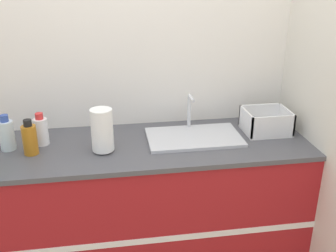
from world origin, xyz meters
TOP-DOWN VIEW (x-y plane):
  - wall_back at (0.00, 0.70)m, footprint 4.39×0.06m
  - wall_right at (1.02, 0.33)m, footprint 0.06×2.67m
  - counter_cabinet at (0.00, 0.33)m, footprint 2.01×0.69m
  - sink at (0.29, 0.36)m, footprint 0.59×0.36m
  - paper_towel_roll at (-0.28, 0.26)m, footprint 0.13×0.13m
  - dish_rack at (0.78, 0.39)m, footprint 0.29×0.25m
  - bottle_white_spray at (-0.65, 0.42)m, footprint 0.08×0.08m
  - bottle_amber at (-0.69, 0.29)m, footprint 0.08×0.08m
  - bottle_clear at (-0.84, 0.38)m, footprint 0.09×0.09m

SIDE VIEW (x-z plane):
  - counter_cabinet at x=0.00m, z-range 0.00..0.92m
  - sink at x=0.29m, z-range 0.81..1.06m
  - dish_rack at x=0.78m, z-range 0.90..1.06m
  - bottle_white_spray at x=-0.65m, z-range 0.91..1.11m
  - bottle_amber at x=-0.69m, z-range 0.91..1.12m
  - bottle_clear at x=-0.84m, z-range 0.91..1.13m
  - paper_towel_roll at x=-0.28m, z-range 0.92..1.19m
  - wall_back at x=0.00m, z-range 0.00..2.60m
  - wall_right at x=1.02m, z-range 0.00..2.60m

